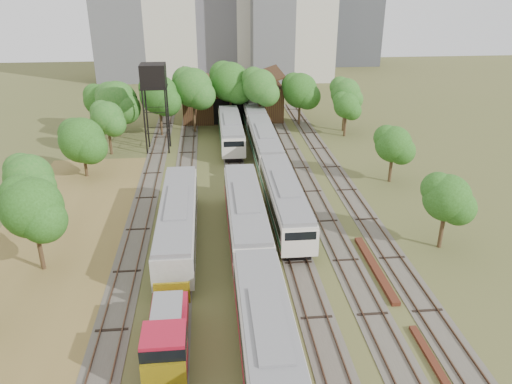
{
  "coord_description": "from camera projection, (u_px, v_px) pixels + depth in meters",
  "views": [
    {
      "loc": [
        -4.94,
        -24.6,
        21.95
      ],
      "look_at": [
        -0.64,
        19.8,
        2.5
      ],
      "focal_mm": 35.0,
      "sensor_mm": 36.0,
      "label": 1
    }
  ],
  "objects": [
    {
      "name": "railcar_green_set",
      "position": [
        264.0,
        144.0,
        63.89
      ],
      "size": [
        3.07,
        52.08,
        3.8
      ],
      "color": "black",
      "rests_on": "ground"
    },
    {
      "name": "old_grey_coach",
      "position": [
        178.0,
        221.0,
        43.83
      ],
      "size": [
        3.14,
        18.0,
        3.89
      ],
      "color": "black",
      "rests_on": "ground"
    },
    {
      "name": "tree_band_far",
      "position": [
        214.0,
        91.0,
        74.15
      ],
      "size": [
        38.91,
        9.96,
        9.94
      ],
      "color": "#382616",
      "rests_on": "ground"
    },
    {
      "name": "tree_band_right",
      "position": [
        391.0,
        145.0,
        55.39
      ],
      "size": [
        4.87,
        36.94,
        6.75
      ],
      "color": "#382616",
      "rests_on": "ground"
    },
    {
      "name": "railcar_red_set",
      "position": [
        255.0,
        269.0,
        36.64
      ],
      "size": [
        3.22,
        34.58,
        3.99
      ],
      "color": "black",
      "rests_on": "ground"
    },
    {
      "name": "ground",
      "position": [
        296.0,
        352.0,
        31.66
      ],
      "size": [
        240.0,
        240.0,
        0.0
      ],
      "primitive_type": "plane",
      "color": "#475123",
      "rests_on": "ground"
    },
    {
      "name": "dry_grass_patch",
      "position": [
        41.0,
        294.0,
        37.36
      ],
      "size": [
        14.0,
        60.0,
        0.04
      ],
      "primitive_type": "cube",
      "color": "brown",
      "rests_on": "ground"
    },
    {
      "name": "tracks",
      "position": [
        251.0,
        194.0,
        54.39
      ],
      "size": [
        24.6,
        80.0,
        0.19
      ],
      "color": "#4C473D",
      "rests_on": "ground"
    },
    {
      "name": "railcar_rear",
      "position": [
        231.0,
        131.0,
        69.27
      ],
      "size": [
        3.04,
        16.08,
        3.76
      ],
      "color": "black",
      "rests_on": "ground"
    },
    {
      "name": "tree_band_left",
      "position": [
        53.0,
        167.0,
        48.17
      ],
      "size": [
        8.17,
        63.91,
        8.46
      ],
      "color": "#382616",
      "rests_on": "ground"
    },
    {
      "name": "rail_pile_far",
      "position": [
        436.0,
        368.0,
        30.17
      ],
      "size": [
        0.48,
        7.67,
        0.25
      ],
      "primitive_type": "cube",
      "color": "#532617",
      "rests_on": "ground"
    },
    {
      "name": "tower_far_right",
      "position": [
        355.0,
        8.0,
        129.43
      ],
      "size": [
        12.0,
        12.0,
        28.0
      ],
      "primitive_type": "cube",
      "color": "#3F4147",
      "rests_on": "ground"
    },
    {
      "name": "rail_pile_near",
      "position": [
        375.0,
        268.0,
        40.35
      ],
      "size": [
        0.65,
        9.79,
        0.33
      ],
      "primitive_type": "cube",
      "color": "#532617",
      "rests_on": "ground"
    },
    {
      "name": "shunter_locomotive",
      "position": [
        167.0,
        337.0,
        30.5
      ],
      "size": [
        2.57,
        8.1,
        3.36
      ],
      "color": "black",
      "rests_on": "ground"
    },
    {
      "name": "water_tower",
      "position": [
        153.0,
        78.0,
        64.22
      ],
      "size": [
        3.35,
        3.35,
        11.56
      ],
      "color": "black",
      "rests_on": "ground"
    },
    {
      "name": "maintenance_shed",
      "position": [
        232.0,
        99.0,
        83.3
      ],
      "size": [
        16.45,
        11.55,
        7.58
      ],
      "color": "#391D14",
      "rests_on": "ground"
    }
  ]
}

